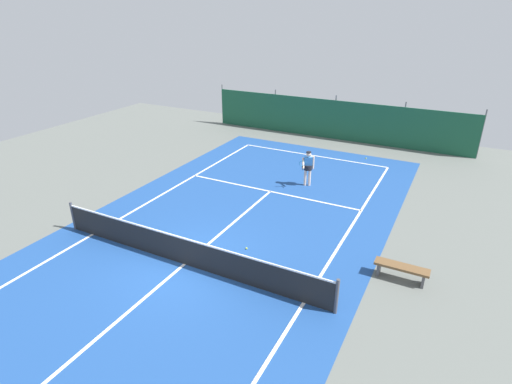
# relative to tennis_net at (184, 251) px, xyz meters

# --- Properties ---
(ground_plane) EXTENTS (36.00, 36.00, 0.00)m
(ground_plane) POSITION_rel_tennis_net_xyz_m (0.00, 0.00, -0.51)
(ground_plane) COLOR slate
(court_surface) EXTENTS (11.02, 26.60, 0.01)m
(court_surface) POSITION_rel_tennis_net_xyz_m (0.00, 0.00, -0.51)
(court_surface) COLOR #1E478C
(court_surface) RESTS_ON ground
(tennis_net) EXTENTS (10.12, 0.10, 1.10)m
(tennis_net) POSITION_rel_tennis_net_xyz_m (0.00, 0.00, 0.00)
(tennis_net) COLOR black
(tennis_net) RESTS_ON ground
(back_fence) EXTENTS (16.30, 0.98, 2.70)m
(back_fence) POSITION_rel_tennis_net_xyz_m (-0.00, 16.03, 0.16)
(back_fence) COLOR #195138
(back_fence) RESTS_ON ground
(tennis_player) EXTENTS (0.56, 0.83, 1.64)m
(tennis_player) POSITION_rel_tennis_net_xyz_m (1.21, 7.82, 0.45)
(tennis_player) COLOR beige
(tennis_player) RESTS_ON ground
(tennis_ball_near_player) EXTENTS (0.07, 0.07, 0.07)m
(tennis_ball_near_player) POSITION_rel_tennis_net_xyz_m (1.34, 1.70, -0.48)
(tennis_ball_near_player) COLOR #CCDB33
(tennis_ball_near_player) RESTS_ON ground
(tennis_ball_midcourt) EXTENTS (0.07, 0.07, 0.07)m
(tennis_ball_midcourt) POSITION_rel_tennis_net_xyz_m (2.77, 12.74, -0.48)
(tennis_ball_midcourt) COLOR #CCDB33
(tennis_ball_midcourt) RESTS_ON ground
(courtside_bench) EXTENTS (1.60, 0.40, 0.49)m
(courtside_bench) POSITION_rel_tennis_net_xyz_m (6.31, 2.36, -0.14)
(courtside_bench) COLOR brown
(courtside_bench) RESTS_ON ground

